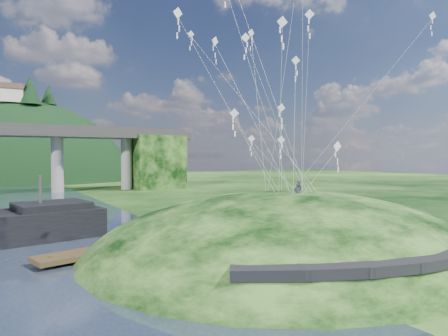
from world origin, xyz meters
TOP-DOWN VIEW (x-y plane):
  - ground at (0.00, 0.00)m, footprint 320.00×320.00m
  - grass_hill at (8.00, 2.00)m, footprint 36.00×32.00m
  - footpath at (7.46, -9.74)m, footprint 22.29×5.84m
  - wooden_dock at (-3.83, 8.30)m, footprint 15.67×5.96m
  - kite_flyers at (9.93, 2.90)m, footprint 3.17×3.22m
  - kite_swarm at (5.62, 2.05)m, footprint 18.93×16.26m

SIDE VIEW (x-z plane):
  - grass_hill at x=8.00m, z-range -8.00..5.00m
  - ground at x=0.00m, z-range 0.00..0.00m
  - wooden_dock at x=-3.83m, z-range -0.07..1.04m
  - footpath at x=7.46m, z-range 1.67..2.50m
  - kite_flyers at x=9.93m, z-range 4.90..6.74m
  - kite_swarm at x=5.62m, z-range 7.43..26.68m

